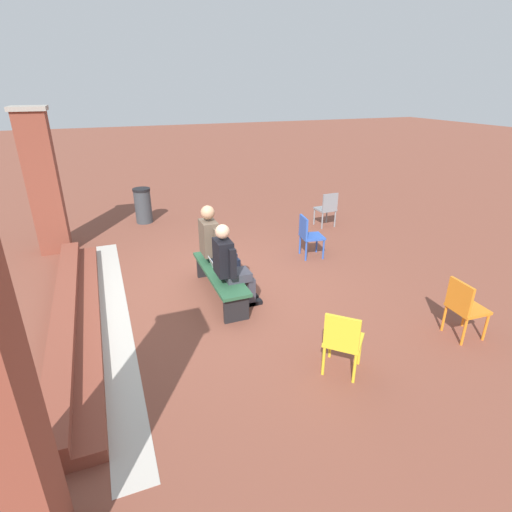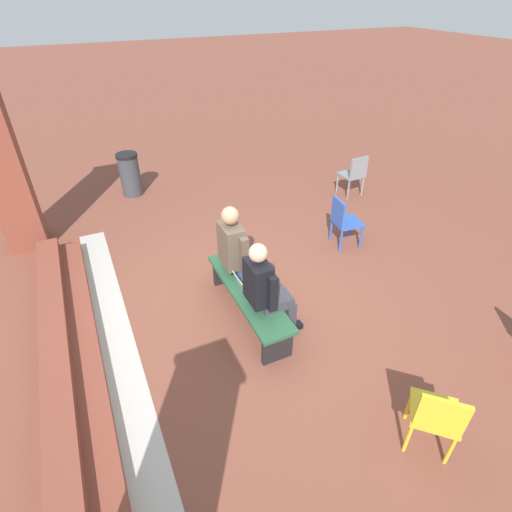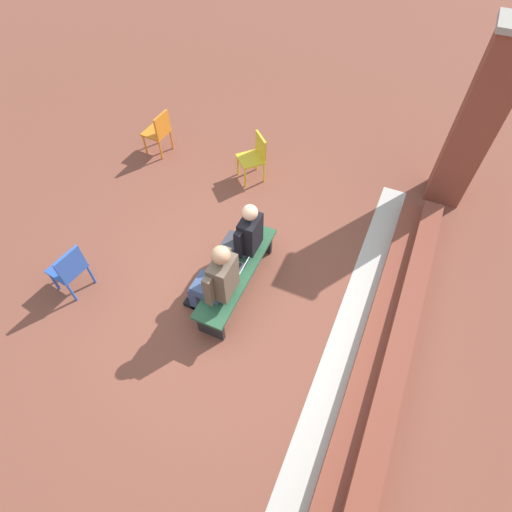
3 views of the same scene
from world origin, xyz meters
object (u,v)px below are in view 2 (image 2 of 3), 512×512
Objects in this scene: plastic_chair_foreground at (344,220)px; plastic_chair_by_pillar at (436,416)px; person_adult at (240,251)px; laptop at (247,285)px; litter_bin at (130,174)px; plastic_chair_mid_courtyard at (354,173)px; bench at (248,295)px; person_student at (266,288)px.

plastic_chair_by_pillar is at bearing 158.08° from plastic_chair_foreground.
person_adult is 0.48m from laptop.
plastic_chair_by_pillar is 0.98× the size of litter_bin.
person_adult is 1.68× the size of plastic_chair_mid_courtyard.
bench is at bearing -171.15° from litter_bin.
person_student is at bearing -171.03° from litter_bin.
laptop is (-0.40, 0.08, -0.24)m from person_adult.
person_adult reaches higher than plastic_chair_by_pillar.
plastic_chair_mid_courtyard is at bearing -50.19° from person_student.
laptop is at bearing -171.25° from litter_bin.
plastic_chair_foreground is at bearing -66.94° from laptop.
person_student is at bearing 122.58° from plastic_chair_foreground.
person_adult is at bearing -169.18° from litter_bin.
person_student is 1.60× the size of plastic_chair_mid_courtyard.
person_adult is 1.68× the size of plastic_chair_foreground.
litter_bin is at bearing 10.82° from person_adult.
bench is at bearing 125.31° from plastic_chair_mid_courtyard.
litter_bin reaches higher than bench.
plastic_chair_foreground is 1.00× the size of plastic_chair_by_pillar.
person_adult is at bearing -0.27° from person_student.
person_adult is at bearing 103.78° from plastic_chair_foreground.
person_adult is at bearing 14.33° from plastic_chair_by_pillar.
person_student is 1.60× the size of plastic_chair_foreground.
person_student is at bearing -169.54° from bench.
plastic_chair_by_pillar is at bearing 151.18° from plastic_chair_mid_courtyard.
person_adult is 2.09m from plastic_chair_foreground.
plastic_chair_foreground and plastic_chair_mid_courtyard have the same top height.
litter_bin reaches higher than plastic_chair_mid_courtyard.
plastic_chair_foreground is at bearing -66.12° from bench.
plastic_chair_by_pillar is (-2.33, -0.78, 0.13)m from bench.
plastic_chair_foreground is at bearing -57.42° from person_student.
plastic_chair_foreground is (0.49, -2.02, -0.26)m from person_adult.
person_student is (-0.37, -0.07, 0.36)m from bench.
person_student is 4.31m from plastic_chair_mid_courtyard.
plastic_chair_foreground is 1.00× the size of plastic_chair_mid_courtyard.
plastic_chair_mid_courtyard is at bearing -54.69° from bench.
plastic_chair_foreground is at bearing -21.92° from plastic_chair_by_pillar.
litter_bin reaches higher than plastic_chair_by_pillar.
person_adult reaches higher than litter_bin.
bench is 0.58m from person_adult.
person_adult is at bearing -9.43° from bench.
plastic_chair_by_pillar reaches higher than laptop.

